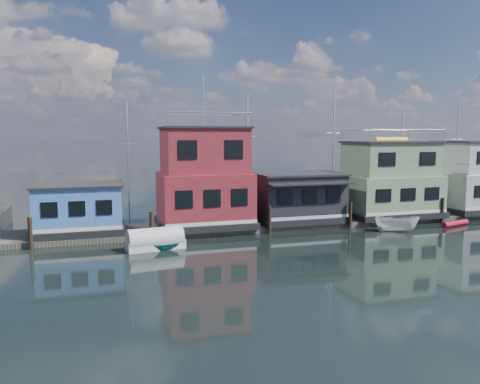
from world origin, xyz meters
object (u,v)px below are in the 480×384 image
object	(u,v)px
red_kayak	(455,223)
dinghy_teal	(155,244)
tarp_runabout	(155,241)
houseboat_red	(204,180)
houseboat_dark	(297,197)
motorboat	(397,224)
houseboat_green	(389,180)
houseboat_white	(479,178)
houseboat_blue	(79,209)

from	to	relation	value
red_kayak	dinghy_teal	xyz separation A→B (m)	(-25.12, -0.74, 0.12)
tarp_runabout	houseboat_red	bearing A→B (deg)	40.61
houseboat_red	red_kayak	xyz separation A→B (m)	(20.56, -4.39, -3.88)
red_kayak	dinghy_teal	size ratio (longest dim) A/B	0.92
houseboat_dark	motorboat	xyz separation A→B (m)	(6.43, -4.92, -1.77)
houseboat_green	houseboat_white	world-z (taller)	houseboat_green
houseboat_red	houseboat_dark	distance (m)	8.18
houseboat_red	dinghy_teal	xyz separation A→B (m)	(-4.56, -5.14, -3.76)
houseboat_blue	red_kayak	bearing A→B (deg)	-8.31
dinghy_teal	houseboat_white	bearing A→B (deg)	-59.45
houseboat_green	houseboat_white	size ratio (longest dim) A/B	1.00
houseboat_green	motorboat	bearing A→B (deg)	-117.46
houseboat_blue	houseboat_green	bearing A→B (deg)	0.00
houseboat_dark	houseboat_white	world-z (taller)	houseboat_white
houseboat_blue	houseboat_white	world-z (taller)	houseboat_white
houseboat_dark	houseboat_white	size ratio (longest dim) A/B	0.88
houseboat_red	houseboat_green	size ratio (longest dim) A/B	1.41
houseboat_blue	houseboat_dark	xyz separation A→B (m)	(17.50, -0.02, 0.21)
houseboat_green	red_kayak	size ratio (longest dim) A/B	2.72
motorboat	red_kayak	world-z (taller)	motorboat
houseboat_red	red_kayak	bearing A→B (deg)	-12.06
dinghy_teal	tarp_runabout	bearing A→B (deg)	-34.52
houseboat_red	red_kayak	size ratio (longest dim) A/B	3.84
houseboat_red	motorboat	world-z (taller)	houseboat_red
houseboat_blue	houseboat_dark	world-z (taller)	houseboat_dark
houseboat_white	houseboat_green	bearing A→B (deg)	180.00
houseboat_red	tarp_runabout	bearing A→B (deg)	-131.49
houseboat_white	tarp_runabout	bearing A→B (deg)	-170.81
houseboat_blue	houseboat_dark	bearing A→B (deg)	-0.06
houseboat_dark	red_kayak	bearing A→B (deg)	-19.20
red_kayak	tarp_runabout	xyz separation A→B (m)	(-25.07, -0.70, 0.35)
houseboat_red	houseboat_dark	size ratio (longest dim) A/B	1.60
houseboat_dark	motorboat	size ratio (longest dim) A/B	2.22
houseboat_white	motorboat	world-z (taller)	houseboat_white
houseboat_white	dinghy_teal	world-z (taller)	houseboat_white
houseboat_white	motorboat	size ratio (longest dim) A/B	2.52
houseboat_white	red_kayak	bearing A→B (deg)	-145.70
houseboat_blue	motorboat	world-z (taller)	houseboat_blue
houseboat_white	red_kayak	size ratio (longest dim) A/B	2.72
tarp_runabout	houseboat_dark	bearing A→B (deg)	14.19
motorboat	tarp_runabout	world-z (taller)	tarp_runabout
houseboat_red	houseboat_green	world-z (taller)	houseboat_red
tarp_runabout	dinghy_teal	bearing A→B (deg)	-153.73
houseboat_red	houseboat_green	xyz separation A→B (m)	(17.00, 0.00, -0.55)
houseboat_white	motorboat	distance (m)	13.81
motorboat	red_kayak	bearing A→B (deg)	-52.76
houseboat_dark	motorboat	bearing A→B (deg)	-37.39
houseboat_red	motorboat	distance (m)	15.64
houseboat_dark	dinghy_teal	world-z (taller)	houseboat_dark
houseboat_white	tarp_runabout	world-z (taller)	houseboat_white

